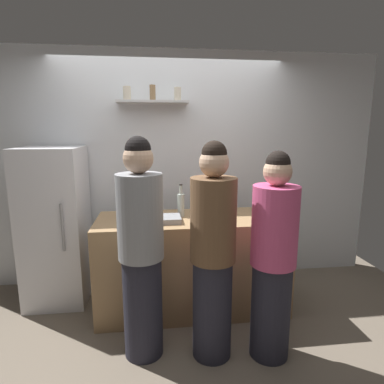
% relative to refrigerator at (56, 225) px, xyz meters
% --- Properties ---
extents(ground_plane, '(5.28, 5.28, 0.00)m').
position_rel_refrigerator_xyz_m(ground_plane, '(1.18, -0.85, -0.79)').
color(ground_plane, '#726656').
extents(back_wall_assembly, '(4.80, 0.32, 2.60)m').
position_rel_refrigerator_xyz_m(back_wall_assembly, '(1.18, 0.40, 0.51)').
color(back_wall_assembly, white).
rests_on(back_wall_assembly, ground).
extents(refrigerator, '(0.58, 0.68, 1.58)m').
position_rel_refrigerator_xyz_m(refrigerator, '(0.00, 0.00, 0.00)').
color(refrigerator, white).
rests_on(refrigerator, ground).
extents(counter, '(1.80, 0.69, 0.92)m').
position_rel_refrigerator_xyz_m(counter, '(1.35, -0.34, -0.33)').
color(counter, '#9E7A51').
rests_on(counter, ground).
extents(baking_pan, '(0.34, 0.24, 0.05)m').
position_rel_refrigerator_xyz_m(baking_pan, '(1.06, -0.45, 0.16)').
color(baking_pan, gray).
rests_on(baking_pan, counter).
extents(utensil_holder, '(0.11, 0.11, 0.22)m').
position_rel_refrigerator_xyz_m(utensil_holder, '(0.95, -0.18, 0.19)').
color(utensil_holder, '#B2B2B7').
rests_on(utensil_holder, counter).
extents(wine_bottle_pale_glass, '(0.07, 0.07, 0.32)m').
position_rel_refrigerator_xyz_m(wine_bottle_pale_glass, '(1.25, -0.29, 0.25)').
color(wine_bottle_pale_glass, '#B2BFB2').
rests_on(wine_bottle_pale_glass, counter).
extents(wine_bottle_dark_glass, '(0.07, 0.07, 0.31)m').
position_rel_refrigerator_xyz_m(wine_bottle_dark_glass, '(0.68, -0.21, 0.24)').
color(wine_bottle_dark_glass, black).
rests_on(wine_bottle_dark_glass, counter).
extents(water_bottle_plastic, '(0.09, 0.09, 0.22)m').
position_rel_refrigerator_xyz_m(water_bottle_plastic, '(1.43, -0.09, 0.23)').
color(water_bottle_plastic, silver).
rests_on(water_bottle_plastic, counter).
extents(person_pink_top, '(0.34, 0.34, 1.60)m').
position_rel_refrigerator_xyz_m(person_pink_top, '(1.87, -1.11, -0.00)').
color(person_pink_top, '#262633').
rests_on(person_pink_top, ground).
extents(person_grey_hoodie, '(0.34, 0.34, 1.70)m').
position_rel_refrigerator_xyz_m(person_grey_hoodie, '(0.89, -0.97, 0.06)').
color(person_grey_hoodie, '#262633').
rests_on(person_grey_hoodie, ground).
extents(person_brown_jacket, '(0.34, 0.34, 1.67)m').
position_rel_refrigerator_xyz_m(person_brown_jacket, '(1.42, -1.05, 0.04)').
color(person_brown_jacket, '#262633').
rests_on(person_brown_jacket, ground).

